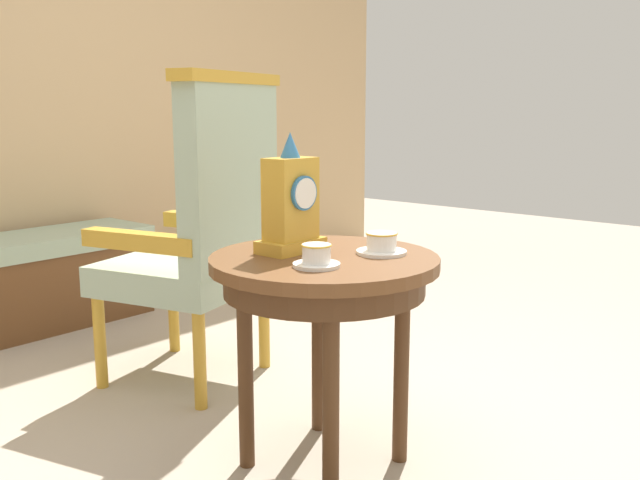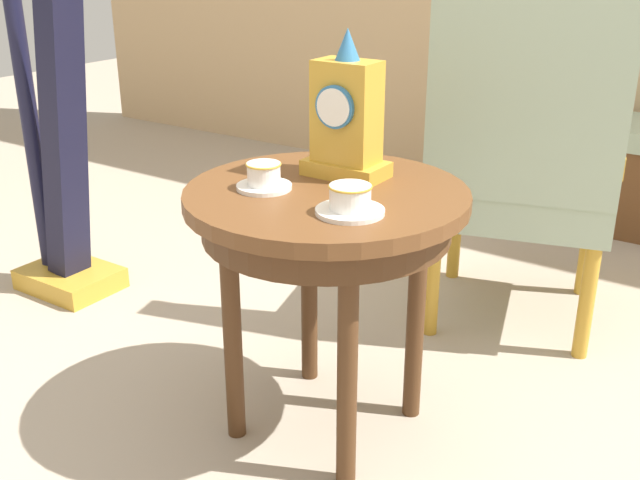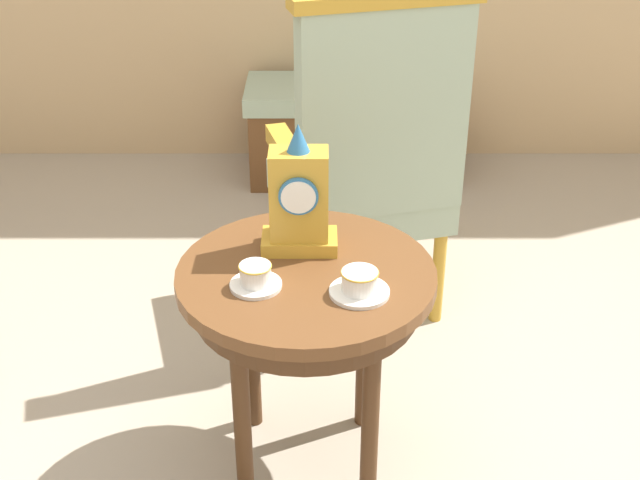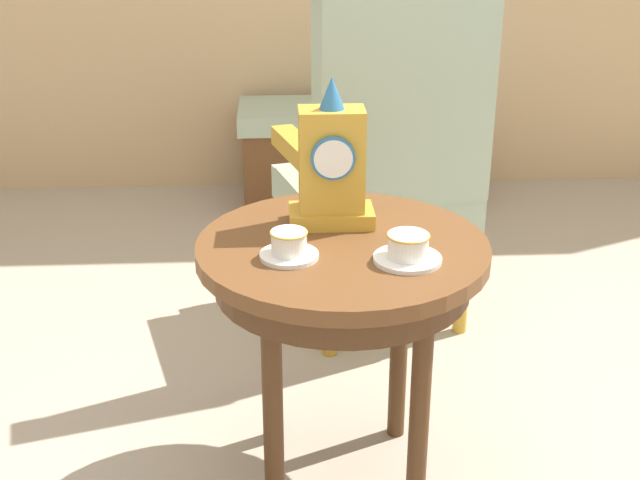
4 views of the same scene
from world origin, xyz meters
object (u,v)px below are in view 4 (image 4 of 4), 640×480
object	(u,v)px
mantel_clock	(332,167)
armchair	(387,150)
teacup_left	(289,246)
window_bench	(348,154)
teacup_right	(408,249)
side_table	(342,276)

from	to	relation	value
mantel_clock	armchair	size ratio (longest dim) A/B	0.29
teacup_left	mantel_clock	xyz separation A→B (m)	(0.10, 0.18, 0.11)
armchair	window_bench	distance (m)	1.19
teacup_left	mantel_clock	distance (m)	0.23
teacup_right	window_bench	bearing A→B (deg)	88.68
side_table	teacup_right	size ratio (longest dim) A/B	4.50
teacup_left	teacup_right	distance (m)	0.24
side_table	armchair	size ratio (longest dim) A/B	0.56
mantel_clock	side_table	bearing A→B (deg)	-80.64
mantel_clock	window_bench	size ratio (longest dim) A/B	0.36
side_table	teacup_right	bearing A→B (deg)	-39.71
mantel_clock	armchair	xyz separation A→B (m)	(0.21, 0.63, -0.16)
teacup_left	mantel_clock	size ratio (longest dim) A/B	0.37
armchair	mantel_clock	bearing A→B (deg)	-108.28
window_bench	mantel_clock	bearing A→B (deg)	-96.12
side_table	teacup_left	world-z (taller)	teacup_left
teacup_left	mantel_clock	bearing A→B (deg)	61.34
teacup_right	mantel_clock	distance (m)	0.28
teacup_left	armchair	distance (m)	0.87
teacup_left	armchair	world-z (taller)	armchair
teacup_left	teacup_right	bearing A→B (deg)	-7.06
teacup_right	side_table	bearing A→B (deg)	140.29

